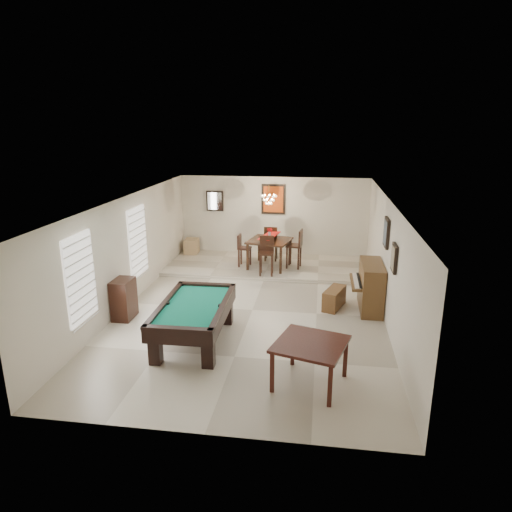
% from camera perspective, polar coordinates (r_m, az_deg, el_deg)
% --- Properties ---
extents(ground_plane, '(6.00, 9.00, 0.02)m').
position_cam_1_polar(ground_plane, '(10.81, -0.46, -6.81)').
color(ground_plane, beige).
extents(wall_back, '(6.00, 0.04, 2.60)m').
position_cam_1_polar(wall_back, '(14.69, 2.18, 4.82)').
color(wall_back, silver).
rests_on(wall_back, ground_plane).
extents(wall_front, '(6.00, 0.04, 2.60)m').
position_cam_1_polar(wall_front, '(6.26, -6.81, -11.83)').
color(wall_front, silver).
rests_on(wall_front, ground_plane).
extents(wall_left, '(0.04, 9.00, 2.60)m').
position_cam_1_polar(wall_left, '(11.19, -15.84, 0.50)').
color(wall_left, silver).
rests_on(wall_left, ground_plane).
extents(wall_right, '(0.04, 9.00, 2.60)m').
position_cam_1_polar(wall_right, '(10.36, 16.16, -0.80)').
color(wall_right, silver).
rests_on(wall_right, ground_plane).
extents(ceiling, '(6.00, 9.00, 0.04)m').
position_cam_1_polar(ceiling, '(10.07, -0.49, 6.98)').
color(ceiling, white).
rests_on(ceiling, wall_back).
extents(dining_step, '(6.00, 2.50, 0.12)m').
position_cam_1_polar(dining_step, '(13.80, 1.57, -1.26)').
color(dining_step, beige).
rests_on(dining_step, ground_plane).
extents(window_left_front, '(0.06, 1.00, 1.70)m').
position_cam_1_polar(window_left_front, '(9.28, -21.11, -2.62)').
color(window_left_front, white).
rests_on(window_left_front, wall_left).
extents(window_left_rear, '(0.06, 1.00, 1.70)m').
position_cam_1_polar(window_left_rear, '(11.69, -14.57, 1.76)').
color(window_left_rear, white).
rests_on(window_left_rear, wall_left).
extents(pool_table, '(1.32, 2.38, 0.79)m').
position_cam_1_polar(pool_table, '(9.27, -7.70, -8.35)').
color(pool_table, black).
rests_on(pool_table, ground_plane).
extents(square_table, '(1.37, 1.37, 0.76)m').
position_cam_1_polar(square_table, '(7.86, 6.75, -13.18)').
color(square_table, black).
rests_on(square_table, ground_plane).
extents(upright_piano, '(0.75, 1.35, 1.12)m').
position_cam_1_polar(upright_piano, '(10.98, 13.50, -3.70)').
color(upright_piano, brown).
rests_on(upright_piano, ground_plane).
extents(piano_bench, '(0.59, 0.90, 0.47)m').
position_cam_1_polar(piano_bench, '(11.01, 9.74, -5.22)').
color(piano_bench, brown).
rests_on(piano_bench, ground_plane).
extents(apothecary_chest, '(0.40, 0.61, 0.91)m').
position_cam_1_polar(apothecary_chest, '(10.64, -16.20, -5.18)').
color(apothecary_chest, black).
rests_on(apothecary_chest, ground_plane).
extents(dining_table, '(1.35, 1.35, 0.95)m').
position_cam_1_polar(dining_table, '(13.41, 1.69, 0.59)').
color(dining_table, black).
rests_on(dining_table, dining_step).
extents(flower_vase, '(0.14, 0.14, 0.23)m').
position_cam_1_polar(flower_vase, '(13.26, 1.71, 3.04)').
color(flower_vase, '#AE0E0F').
rests_on(flower_vase, dining_table).
extents(dining_chair_south, '(0.43, 0.43, 1.09)m').
position_cam_1_polar(dining_chair_south, '(12.69, 1.31, -0.01)').
color(dining_chair_south, black).
rests_on(dining_chair_south, dining_step).
extents(dining_chair_north, '(0.41, 0.41, 1.08)m').
position_cam_1_polar(dining_chair_north, '(14.08, 1.89, 1.64)').
color(dining_chair_north, black).
rests_on(dining_chair_north, dining_step).
extents(dining_chair_west, '(0.38, 0.38, 0.95)m').
position_cam_1_polar(dining_chair_west, '(13.48, -1.43, 0.68)').
color(dining_chair_west, black).
rests_on(dining_chair_west, dining_step).
extents(dining_chair_east, '(0.48, 0.48, 1.14)m').
position_cam_1_polar(dining_chair_east, '(13.37, 4.77, 0.93)').
color(dining_chair_east, black).
rests_on(dining_chair_east, dining_step).
extents(corner_bench, '(0.45, 0.55, 0.47)m').
position_cam_1_polar(corner_bench, '(15.02, -8.06, 1.23)').
color(corner_bench, tan).
rests_on(corner_bench, dining_step).
extents(chandelier, '(0.44, 0.44, 0.60)m').
position_cam_1_polar(chandelier, '(13.26, 1.62, 7.52)').
color(chandelier, '#FFE5B2').
rests_on(chandelier, ceiling).
extents(back_painting, '(0.75, 0.06, 0.95)m').
position_cam_1_polar(back_painting, '(14.55, 2.18, 7.11)').
color(back_painting, '#D84C14').
rests_on(back_painting, wall_back).
extents(back_mirror, '(0.55, 0.06, 0.65)m').
position_cam_1_polar(back_mirror, '(14.88, -5.17, 6.87)').
color(back_mirror, white).
rests_on(back_mirror, wall_back).
extents(right_picture_upper, '(0.06, 0.55, 0.65)m').
position_cam_1_polar(right_picture_upper, '(10.49, 16.00, 2.82)').
color(right_picture_upper, slate).
rests_on(right_picture_upper, wall_right).
extents(right_picture_lower, '(0.06, 0.45, 0.55)m').
position_cam_1_polar(right_picture_lower, '(9.29, 16.90, -0.25)').
color(right_picture_lower, gray).
rests_on(right_picture_lower, wall_right).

